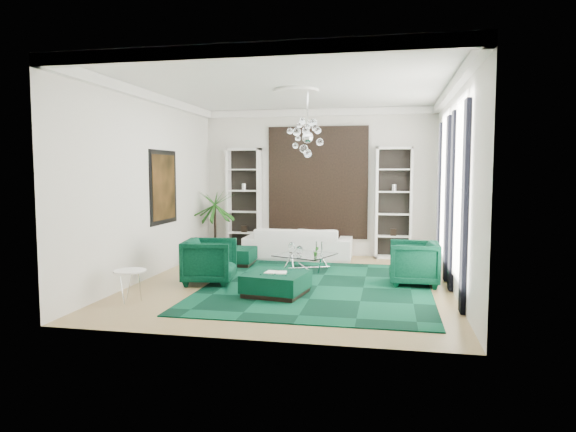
% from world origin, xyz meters
% --- Properties ---
extents(floor, '(6.00, 7.00, 0.02)m').
position_xyz_m(floor, '(0.00, 0.00, -0.01)').
color(floor, tan).
rests_on(floor, ground).
extents(ceiling, '(6.00, 7.00, 0.02)m').
position_xyz_m(ceiling, '(0.00, 0.00, 3.81)').
color(ceiling, white).
rests_on(ceiling, ground).
extents(wall_back, '(6.00, 0.02, 3.80)m').
position_xyz_m(wall_back, '(0.00, 3.51, 1.90)').
color(wall_back, silver).
rests_on(wall_back, ground).
extents(wall_front, '(6.00, 0.02, 3.80)m').
position_xyz_m(wall_front, '(0.00, -3.51, 1.90)').
color(wall_front, silver).
rests_on(wall_front, ground).
extents(wall_left, '(0.02, 7.00, 3.80)m').
position_xyz_m(wall_left, '(-3.01, 0.00, 1.90)').
color(wall_left, silver).
rests_on(wall_left, ground).
extents(wall_right, '(0.02, 7.00, 3.80)m').
position_xyz_m(wall_right, '(3.01, 0.00, 1.90)').
color(wall_right, silver).
rests_on(wall_right, ground).
extents(crown_molding, '(6.00, 7.00, 0.18)m').
position_xyz_m(crown_molding, '(0.00, 0.00, 3.70)').
color(crown_molding, white).
rests_on(crown_molding, ceiling).
extents(ceiling_medallion, '(0.90, 0.90, 0.05)m').
position_xyz_m(ceiling_medallion, '(0.00, 0.30, 3.77)').
color(ceiling_medallion, white).
rests_on(ceiling_medallion, ceiling).
extents(tapestry, '(2.50, 0.06, 2.80)m').
position_xyz_m(tapestry, '(0.00, 3.46, 1.90)').
color(tapestry, black).
rests_on(tapestry, wall_back).
extents(shelving_left, '(0.90, 0.38, 2.80)m').
position_xyz_m(shelving_left, '(-1.95, 3.31, 1.40)').
color(shelving_left, white).
rests_on(shelving_left, floor).
extents(shelving_right, '(0.90, 0.38, 2.80)m').
position_xyz_m(shelving_right, '(1.95, 3.31, 1.40)').
color(shelving_right, white).
rests_on(shelving_right, floor).
extents(painting, '(0.04, 1.30, 1.60)m').
position_xyz_m(painting, '(-2.97, 0.60, 1.85)').
color(painting, black).
rests_on(painting, wall_left).
extents(window_near, '(0.03, 1.10, 2.90)m').
position_xyz_m(window_near, '(2.99, -0.90, 1.90)').
color(window_near, white).
rests_on(window_near, wall_right).
extents(curtain_near_a, '(0.07, 0.30, 3.25)m').
position_xyz_m(curtain_near_a, '(2.96, -1.68, 1.65)').
color(curtain_near_a, black).
rests_on(curtain_near_a, floor).
extents(curtain_near_b, '(0.07, 0.30, 3.25)m').
position_xyz_m(curtain_near_b, '(2.96, -0.12, 1.65)').
color(curtain_near_b, black).
rests_on(curtain_near_b, floor).
extents(window_far, '(0.03, 1.10, 2.90)m').
position_xyz_m(window_far, '(2.99, 1.50, 1.90)').
color(window_far, white).
rests_on(window_far, wall_right).
extents(curtain_far_a, '(0.07, 0.30, 3.25)m').
position_xyz_m(curtain_far_a, '(2.96, 0.72, 1.65)').
color(curtain_far_a, black).
rests_on(curtain_far_a, floor).
extents(curtain_far_b, '(0.07, 0.30, 3.25)m').
position_xyz_m(curtain_far_b, '(2.96, 2.28, 1.65)').
color(curtain_far_b, black).
rests_on(curtain_far_b, floor).
extents(rug, '(4.20, 5.00, 0.02)m').
position_xyz_m(rug, '(0.51, -0.25, 0.01)').
color(rug, black).
rests_on(rug, floor).
extents(sofa, '(2.71, 1.12, 0.78)m').
position_xyz_m(sofa, '(-0.39, 2.78, 0.39)').
color(sofa, silver).
rests_on(sofa, floor).
extents(armchair_left, '(1.08, 1.06, 0.88)m').
position_xyz_m(armchair_left, '(-1.60, -0.37, 0.44)').
color(armchair_left, black).
rests_on(armchair_left, floor).
extents(armchair_right, '(0.94, 0.91, 0.85)m').
position_xyz_m(armchair_right, '(2.32, 0.27, 0.43)').
color(armchair_right, black).
rests_on(armchair_right, floor).
extents(coffee_table, '(1.40, 1.40, 0.37)m').
position_xyz_m(coffee_table, '(0.04, 1.23, 0.19)').
color(coffee_table, white).
rests_on(coffee_table, floor).
extents(ottoman_side, '(0.92, 0.92, 0.40)m').
position_xyz_m(ottoman_side, '(-1.70, 1.63, 0.20)').
color(ottoman_side, black).
rests_on(ottoman_side, floor).
extents(ottoman_front, '(1.17, 1.17, 0.41)m').
position_xyz_m(ottoman_front, '(-0.11, -1.07, 0.20)').
color(ottoman_front, black).
rests_on(ottoman_front, floor).
extents(book, '(0.39, 0.26, 0.03)m').
position_xyz_m(book, '(-0.11, -1.07, 0.42)').
color(book, white).
rests_on(book, ottoman_front).
extents(side_table, '(0.58, 0.58, 0.52)m').
position_xyz_m(side_table, '(-2.43, -1.97, 0.26)').
color(side_table, white).
rests_on(side_table, floor).
extents(palm, '(1.48, 1.48, 2.18)m').
position_xyz_m(palm, '(-2.56, 2.73, 1.09)').
color(palm, '#1C5215').
rests_on(palm, floor).
extents(chandelier, '(1.14, 1.14, 0.81)m').
position_xyz_m(chandelier, '(0.24, 0.21, 2.85)').
color(chandelier, white).
rests_on(chandelier, ceiling).
extents(table_plant, '(0.13, 0.12, 0.21)m').
position_xyz_m(table_plant, '(0.31, 1.01, 0.48)').
color(table_plant, '#1C5215').
rests_on(table_plant, coffee_table).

